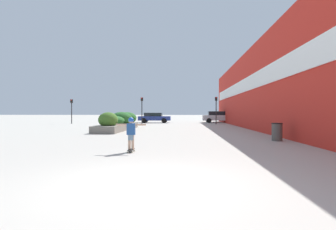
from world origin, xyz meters
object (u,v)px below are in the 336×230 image
(car_center_left, at_px, (218,117))
(traffic_light_right, at_px, (216,106))
(skateboard, at_px, (131,150))
(trash_bin, at_px, (277,132))
(car_leftmost, at_px, (154,117))
(car_center_right, at_px, (273,117))
(skateboarder, at_px, (131,130))
(traffic_light_left, at_px, (142,106))
(traffic_light_far_left, at_px, (72,107))

(car_center_left, distance_m, traffic_light_right, 5.04)
(car_center_left, height_order, traffic_light_right, traffic_light_right)
(skateboard, bearing_deg, trash_bin, 30.60)
(car_leftmost, relative_size, car_center_right, 1.12)
(skateboarder, distance_m, car_center_left, 28.45)
(trash_bin, distance_m, traffic_light_right, 18.89)
(skateboarder, bearing_deg, traffic_light_right, 74.33)
(traffic_light_left, bearing_deg, traffic_light_far_left, 177.49)
(car_leftmost, distance_m, car_center_right, 17.13)
(car_center_right, bearing_deg, car_leftmost, 97.49)
(skateboard, distance_m, car_center_right, 32.69)
(trash_bin, bearing_deg, skateboard, -147.64)
(car_center_left, xyz_separation_m, traffic_light_right, (-0.78, -4.76, 1.44))
(trash_bin, xyz_separation_m, car_center_right, (8.00, 25.10, 0.37))
(trash_bin, height_order, car_center_left, car_center_left)
(car_center_left, bearing_deg, skateboard, -13.12)
(car_center_left, bearing_deg, skateboarder, -13.12)
(trash_bin, relative_size, car_center_left, 0.21)
(car_center_left, xyz_separation_m, traffic_light_left, (-9.94, -4.79, 1.43))
(traffic_light_left, relative_size, traffic_light_far_left, 1.06)
(car_leftmost, bearing_deg, skateboarder, 5.12)
(traffic_light_right, bearing_deg, skateboard, -103.91)
(skateboarder, height_order, car_leftmost, car_leftmost)
(car_center_left, relative_size, traffic_light_far_left, 1.38)
(skateboarder, height_order, car_center_left, car_center_left)
(traffic_light_right, xyz_separation_m, traffic_light_far_left, (-18.35, 0.38, -0.13))
(car_center_right, relative_size, traffic_light_right, 1.20)
(car_leftmost, relative_size, car_center_left, 1.03)
(car_center_left, bearing_deg, traffic_light_far_left, -77.09)
(car_leftmost, distance_m, traffic_light_right, 9.20)
(trash_bin, bearing_deg, skateboarder, -147.64)
(car_center_left, distance_m, car_center_right, 8.26)
(trash_bin, bearing_deg, traffic_light_left, 118.17)
(traffic_light_left, bearing_deg, car_leftmost, 75.57)
(car_leftmost, bearing_deg, skateboard, 5.12)
(skateboarder, bearing_deg, car_leftmost, 93.36)
(trash_bin, distance_m, traffic_light_left, 21.35)
(trash_bin, bearing_deg, traffic_light_far_left, 135.11)
(car_center_left, relative_size, car_center_right, 1.08)
(traffic_light_right, distance_m, traffic_light_far_left, 18.35)
(traffic_light_right, bearing_deg, car_center_right, 35.42)
(car_leftmost, relative_size, traffic_light_left, 1.35)
(traffic_light_left, height_order, traffic_light_right, traffic_light_right)
(trash_bin, distance_m, car_center_left, 23.55)
(skateboarder, height_order, car_center_right, car_center_right)
(skateboard, xyz_separation_m, car_center_right, (14.57, 29.26, 0.75))
(traffic_light_right, bearing_deg, car_center_left, 80.73)
(skateboard, bearing_deg, traffic_light_far_left, 116.75)
(traffic_light_right, bearing_deg, traffic_light_left, -179.86)
(skateboarder, xyz_separation_m, car_leftmost, (-2.42, 27.03, -0.05))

